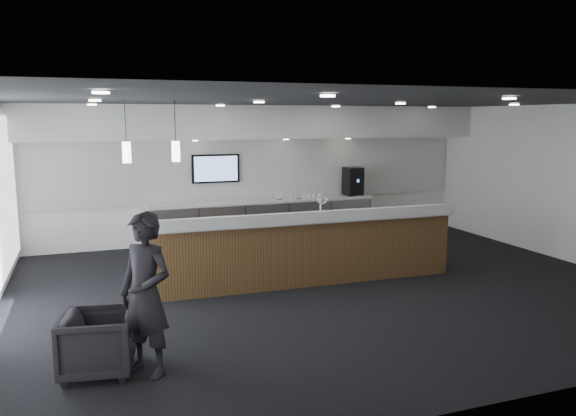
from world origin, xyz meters
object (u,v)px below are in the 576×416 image
object	(u,v)px
armchair	(98,343)
lounge_guest	(146,295)
service_counter	(304,248)
coffee_machine	(353,181)

from	to	relation	value
armchair	lounge_guest	bearing A→B (deg)	-100.21
service_counter	lounge_guest	distance (m)	3.91
coffee_machine	armchair	size ratio (longest dim) A/B	0.86
service_counter	coffee_machine	distance (m)	4.10
service_counter	lounge_guest	bearing A→B (deg)	-135.95
service_counter	lounge_guest	xyz separation A→B (m)	(-2.85, -2.66, 0.31)
service_counter	coffee_machine	size ratio (longest dim) A/B	8.03
service_counter	coffee_machine	world-z (taller)	coffee_machine
coffee_machine	armchair	bearing A→B (deg)	-136.81
coffee_machine	armchair	distance (m)	8.19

